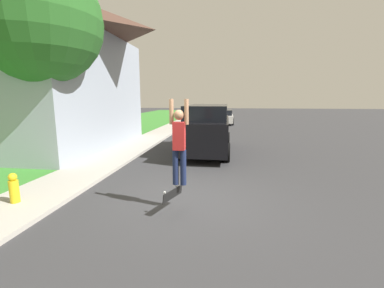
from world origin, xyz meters
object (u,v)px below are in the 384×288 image
(skateboarder, at_px, (179,142))
(suv_parked, at_px, (207,128))
(car_down_street, at_px, (224,117))
(fire_hydrant, at_px, (14,188))
(lawn_tree_near, at_px, (39,21))
(skateboard, at_px, (173,194))

(skateboarder, bearing_deg, suv_parked, 88.83)
(car_down_street, distance_m, fire_hydrant, 20.59)
(lawn_tree_near, bearing_deg, skateboarder, -28.22)
(car_down_street, relative_size, fire_hydrant, 6.39)
(skateboarder, bearing_deg, fire_hydrant, -173.93)
(lawn_tree_near, xyz_separation_m, suv_parked, (5.18, 3.39, -3.73))
(skateboarder, distance_m, skateboard, 1.12)
(suv_parked, xyz_separation_m, skateboarder, (-0.12, -6.10, 0.39))
(lawn_tree_near, distance_m, skateboarder, 6.64)
(suv_parked, height_order, fire_hydrant, suv_parked)
(suv_parked, distance_m, fire_hydrant, 7.57)
(suv_parked, distance_m, skateboard, 6.32)
(car_down_street, distance_m, skateboarder, 19.76)
(suv_parked, xyz_separation_m, fire_hydrant, (-3.83, -6.50, -0.69))
(lawn_tree_near, xyz_separation_m, car_down_street, (5.69, 17.01, -4.19))
(skateboarder, xyz_separation_m, fire_hydrant, (-3.71, -0.39, -1.08))
(lawn_tree_near, xyz_separation_m, skateboarder, (5.05, -2.71, -3.34))
(lawn_tree_near, relative_size, skateboard, 8.92)
(lawn_tree_near, distance_m, skateboard, 7.24)
(suv_parked, distance_m, car_down_street, 13.64)
(car_down_street, relative_size, skateboard, 5.74)
(car_down_street, bearing_deg, skateboarder, -91.85)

